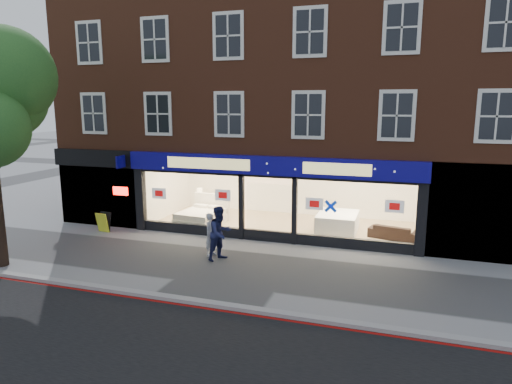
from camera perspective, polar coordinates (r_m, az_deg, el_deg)
The scene contains 12 objects.
ground at distance 14.89m, azimuth -1.97°, elevation -9.42°, with size 120.00×120.00×0.00m, color gray.
kerb_line at distance 12.24m, azimuth -7.08°, elevation -14.14°, with size 60.00×0.10×0.01m, color #8C0A07.
kerb_stone at distance 12.39m, azimuth -6.69°, elevation -13.55°, with size 60.00×0.25×0.12m, color gray.
showroom_floor at distance 19.66m, azimuth 3.27°, elevation -4.20°, with size 11.00×4.50×0.10m, color tan.
building at distance 20.67m, azimuth 4.67°, elevation 15.04°, with size 19.00×8.26×10.30m.
display_bed at distance 19.82m, azimuth -6.77°, elevation -3.01°, with size 1.88×2.21×1.16m.
bedside_table at distance 22.12m, azimuth -7.01°, elevation -1.69°, with size 0.45×0.45×0.55m, color brown.
mattress_stack at distance 18.66m, azimuth 10.15°, elevation -3.80°, with size 1.55×1.97×0.77m.
sofa at distance 18.30m, azimuth 16.82°, elevation -4.78°, with size 1.84×0.72×0.54m, color black.
a_board at distance 19.78m, azimuth -18.50°, elevation -3.59°, with size 0.54×0.34×0.82m, color yellow.
pedestrian_grey at distance 15.90m, azimuth -5.63°, elevation -5.28°, with size 0.55×0.36×1.50m, color #B6B8BF.
pedestrian_blue at distance 15.38m, azimuth -4.50°, elevation -5.15°, with size 0.90×0.70×1.85m, color #181C44.
Camera 1 is at (4.80, -13.11, 5.18)m, focal length 32.00 mm.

